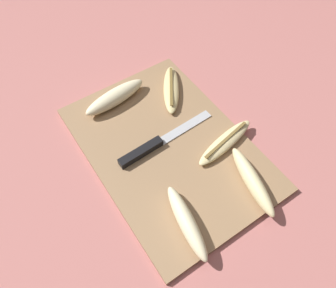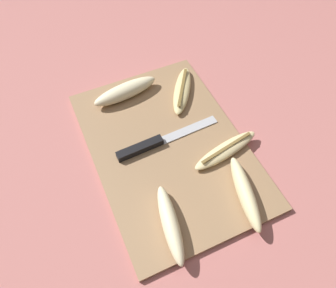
{
  "view_description": "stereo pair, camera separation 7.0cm",
  "coord_description": "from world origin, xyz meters",
  "px_view_note": "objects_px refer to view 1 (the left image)",
  "views": [
    {
      "loc": [
        0.35,
        -0.24,
        0.65
      ],
      "look_at": [
        0.0,
        0.0,
        0.02
      ],
      "focal_mm": 35.0,
      "sensor_mm": 36.0,
      "label": 1
    },
    {
      "loc": [
        0.39,
        -0.18,
        0.65
      ],
      "look_at": [
        0.0,
        0.0,
        0.02
      ],
      "focal_mm": 35.0,
      "sensor_mm": 36.0,
      "label": 2
    }
  ],
  "objects_px": {
    "banana_soft_right": "(252,181)",
    "banana_spotted_left": "(171,89)",
    "knife": "(150,147)",
    "banana_bright_far": "(115,97)",
    "banana_ripe_center": "(225,142)",
    "banana_pale_long": "(187,222)"
  },
  "relations": [
    {
      "from": "banana_soft_right",
      "to": "banana_spotted_left",
      "type": "distance_m",
      "value": 0.32
    },
    {
      "from": "knife",
      "to": "banana_bright_far",
      "type": "height_order",
      "value": "banana_bright_far"
    },
    {
      "from": "banana_ripe_center",
      "to": "banana_bright_far",
      "type": "relative_size",
      "value": 1.02
    },
    {
      "from": "banana_soft_right",
      "to": "banana_pale_long",
      "type": "distance_m",
      "value": 0.17
    },
    {
      "from": "banana_soft_right",
      "to": "banana_ripe_center",
      "type": "xyz_separation_m",
      "value": [
        -0.11,
        0.02,
        -0.01
      ]
    },
    {
      "from": "banana_pale_long",
      "to": "banana_spotted_left",
      "type": "bearing_deg",
      "value": 150.43
    },
    {
      "from": "knife",
      "to": "banana_pale_long",
      "type": "distance_m",
      "value": 0.2
    },
    {
      "from": "banana_ripe_center",
      "to": "banana_spotted_left",
      "type": "height_order",
      "value": "banana_spotted_left"
    },
    {
      "from": "banana_bright_far",
      "to": "knife",
      "type": "bearing_deg",
      "value": -1.31
    },
    {
      "from": "banana_bright_far",
      "to": "banana_spotted_left",
      "type": "bearing_deg",
      "value": 69.92
    },
    {
      "from": "banana_spotted_left",
      "to": "banana_pale_long",
      "type": "xyz_separation_m",
      "value": [
        0.32,
        -0.18,
        0.01
      ]
    },
    {
      "from": "banana_spotted_left",
      "to": "banana_soft_right",
      "type": "bearing_deg",
      "value": -1.91
    },
    {
      "from": "knife",
      "to": "banana_spotted_left",
      "type": "height_order",
      "value": "banana_spotted_left"
    },
    {
      "from": "knife",
      "to": "banana_bright_far",
      "type": "xyz_separation_m",
      "value": [
        -0.17,
        0.0,
        0.01
      ]
    },
    {
      "from": "knife",
      "to": "banana_ripe_center",
      "type": "height_order",
      "value": "banana_ripe_center"
    },
    {
      "from": "knife",
      "to": "banana_ripe_center",
      "type": "relative_size",
      "value": 1.44
    },
    {
      "from": "banana_spotted_left",
      "to": "banana_pale_long",
      "type": "distance_m",
      "value": 0.36
    },
    {
      "from": "banana_ripe_center",
      "to": "banana_spotted_left",
      "type": "xyz_separation_m",
      "value": [
        -0.21,
        -0.01,
        0.0
      ]
    },
    {
      "from": "banana_ripe_center",
      "to": "banana_soft_right",
      "type": "bearing_deg",
      "value": -10.46
    },
    {
      "from": "banana_ripe_center",
      "to": "banana_bright_far",
      "type": "xyz_separation_m",
      "value": [
        -0.26,
        -0.15,
        0.01
      ]
    },
    {
      "from": "knife",
      "to": "banana_pale_long",
      "type": "height_order",
      "value": "banana_pale_long"
    },
    {
      "from": "banana_soft_right",
      "to": "banana_ripe_center",
      "type": "distance_m",
      "value": 0.11
    }
  ]
}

